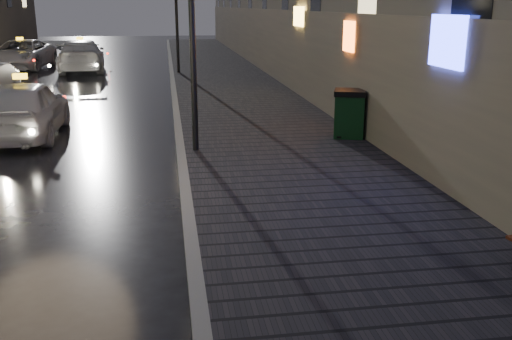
{
  "coord_description": "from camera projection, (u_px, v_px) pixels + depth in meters",
  "views": [
    {
      "loc": [
        1.25,
        -6.99,
        3.42
      ],
      "look_at": [
        2.61,
        1.73,
        0.85
      ],
      "focal_mm": 40.0,
      "sensor_mm": 36.0,
      "label": 1
    }
  ],
  "objects": [
    {
      "name": "ground",
      "position": [
        78.0,
        278.0,
        7.41
      ],
      "size": [
        120.0,
        120.0,
        0.0
      ],
      "primitive_type": "plane",
      "color": "black",
      "rests_on": "ground"
    },
    {
      "name": "curb",
      "position": [
        172.0,
        76.0,
        27.53
      ],
      "size": [
        0.2,
        58.0,
        0.15
      ],
      "primitive_type": "cube",
      "color": "slate",
      "rests_on": "ground"
    },
    {
      "name": "sidewalk",
      "position": [
        221.0,
        75.0,
        27.88
      ],
      "size": [
        4.6,
        58.0,
        0.15
      ],
      "primitive_type": "cube",
      "color": "black",
      "rests_on": "ground"
    },
    {
      "name": "lamp_far",
      "position": [
        176.0,
        3.0,
        27.58
      ],
      "size": [
        0.36,
        0.36,
        5.28
      ],
      "color": "black",
      "rests_on": "sidewalk"
    },
    {
      "name": "lamp_near",
      "position": [
        191.0,
        1.0,
        12.4
      ],
      "size": [
        0.36,
        0.36,
        5.28
      ],
      "color": "black",
      "rests_on": "sidewalk"
    },
    {
      "name": "taxi_mid",
      "position": [
        81.0,
        56.0,
        29.87
      ],
      "size": [
        2.86,
        5.89,
        1.65
      ],
      "primitive_type": "imported",
      "rotation": [
        0.0,
        0.0,
        3.24
      ],
      "color": "silver",
      "rests_on": "ground"
    },
    {
      "name": "taxi_near",
      "position": [
        24.0,
        108.0,
        15.04
      ],
      "size": [
        1.86,
        4.57,
        1.55
      ],
      "primitive_type": "imported",
      "rotation": [
        0.0,
        0.0,
        3.15
      ],
      "color": "silver",
      "rests_on": "ground"
    },
    {
      "name": "taxi_far",
      "position": [
        21.0,
        54.0,
        31.19
      ],
      "size": [
        3.02,
        5.83,
        1.57
      ],
      "primitive_type": "imported",
      "rotation": [
        0.0,
        0.0,
        -0.08
      ],
      "color": "silver",
      "rests_on": "ground"
    },
    {
      "name": "trash_bin",
      "position": [
        349.0,
        113.0,
        14.48
      ],
      "size": [
        1.0,
        1.0,
        1.21
      ],
      "rotation": [
        0.0,
        0.0,
        -0.32
      ],
      "color": "black",
      "rests_on": "sidewalk"
    }
  ]
}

